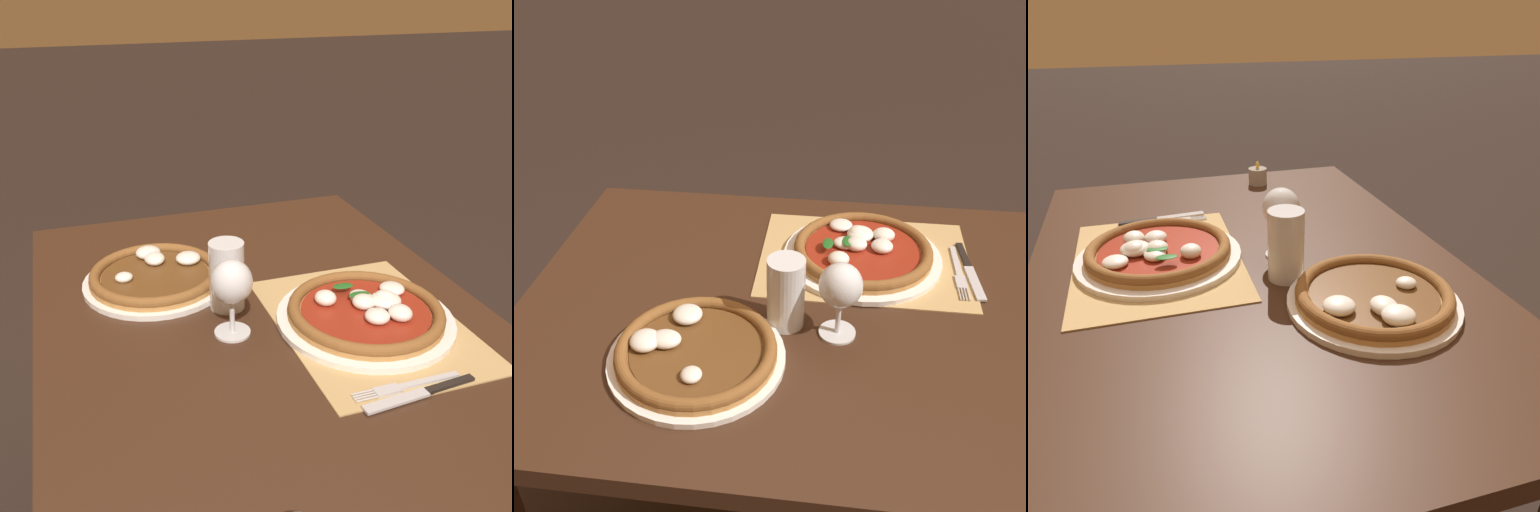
# 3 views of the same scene
# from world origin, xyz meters

# --- Properties ---
(ground_plane) EXTENTS (24.00, 24.00, 0.00)m
(ground_plane) POSITION_xyz_m (0.00, 0.00, 0.00)
(ground_plane) COLOR black
(dining_table) EXTENTS (1.26, 0.89, 0.74)m
(dining_table) POSITION_xyz_m (0.00, 0.00, 0.63)
(dining_table) COLOR #382114
(dining_table) RESTS_ON ground
(paper_placemat) EXTENTS (0.46, 0.35, 0.00)m
(paper_placemat) POSITION_xyz_m (-0.07, -0.18, 0.74)
(paper_placemat) COLOR tan
(paper_placemat) RESTS_ON dining_table
(pizza_near) EXTENTS (0.35, 0.35, 0.05)m
(pizza_near) POSITION_xyz_m (-0.06, -0.18, 0.76)
(pizza_near) COLOR white
(pizza_near) RESTS_ON paper_placemat
(pizza_far) EXTENTS (0.32, 0.32, 0.05)m
(pizza_far) POSITION_xyz_m (0.23, 0.19, 0.76)
(pizza_far) COLOR white
(pizza_far) RESTS_ON dining_table
(wine_glass) EXTENTS (0.08, 0.08, 0.16)m
(wine_glass) POSITION_xyz_m (-0.02, 0.08, 0.85)
(wine_glass) COLOR silver
(wine_glass) RESTS_ON dining_table
(pint_glass) EXTENTS (0.07, 0.07, 0.15)m
(pint_glass) POSITION_xyz_m (0.08, 0.06, 0.81)
(pint_glass) COLOR silver
(pint_glass) RESTS_ON dining_table
(fork) EXTENTS (0.02, 0.20, 0.00)m
(fork) POSITION_xyz_m (-0.27, -0.14, 0.75)
(fork) COLOR #B7B7BC
(fork) RESTS_ON paper_placemat
(knife) EXTENTS (0.04, 0.22, 0.01)m
(knife) POSITION_xyz_m (-0.30, -0.16, 0.75)
(knife) COLOR black
(knife) RESTS_ON paper_placemat
(votive_candle) EXTENTS (0.06, 0.06, 0.07)m
(votive_candle) POSITION_xyz_m (-0.51, 0.15, 0.76)
(votive_candle) COLOR gray
(votive_candle) RESTS_ON dining_table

